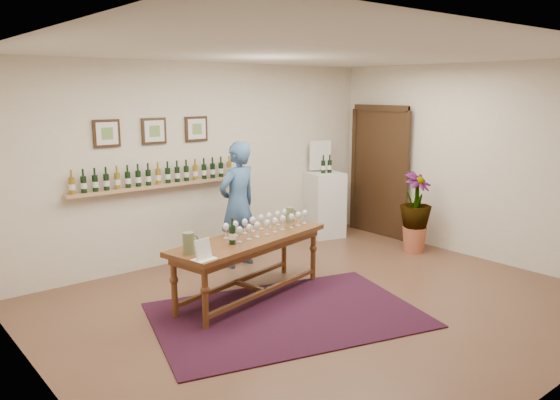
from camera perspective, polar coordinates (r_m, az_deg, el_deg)
ground at (r=6.39m, az=4.64°, el=-10.83°), size 6.00×6.00×0.00m
room_shell at (r=8.82m, az=6.26°, el=2.89°), size 6.00×6.00×6.00m
rug at (r=6.08m, az=0.74°, el=-11.91°), size 3.24×2.60×0.02m
tasting_table at (r=6.38m, az=-3.19°, el=-4.84°), size 2.18×1.08×0.74m
table_glasses at (r=6.56m, az=-1.69°, el=-2.53°), size 1.37×0.51×0.19m
table_bottles at (r=6.07m, az=-5.23°, el=-3.33°), size 0.27×0.17×0.27m
pitcher_left at (r=5.76m, az=-9.52°, el=-4.46°), size 0.16×0.16×0.23m
pitcher_right at (r=7.02m, az=1.02°, el=-1.56°), size 0.15×0.15×0.20m
menu_card at (r=5.56m, az=-8.05°, el=-5.10°), size 0.25×0.20×0.21m
display_pedestal at (r=9.14m, az=4.68°, el=-0.48°), size 0.66×0.66×1.08m
pedestal_bottles at (r=8.99m, az=4.87°, el=3.72°), size 0.29×0.15×0.28m
info_sign at (r=9.15m, az=4.22°, el=4.68°), size 0.38×0.12×0.54m
potted_plant at (r=8.43m, az=13.98°, el=-1.28°), size 0.58×0.58×1.05m
person at (r=7.52m, az=-4.42°, el=-0.48°), size 0.69×0.51×1.74m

